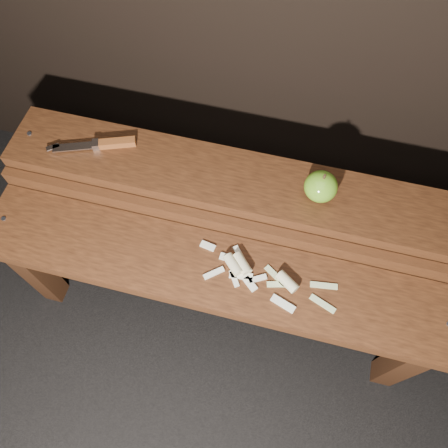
% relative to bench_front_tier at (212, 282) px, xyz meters
% --- Properties ---
extents(ground, '(60.00, 60.00, 0.00)m').
position_rel_bench_front_tier_xyz_m(ground, '(0.00, 0.06, -0.35)').
color(ground, black).
extents(bench_front_tier, '(1.20, 0.20, 0.42)m').
position_rel_bench_front_tier_xyz_m(bench_front_tier, '(0.00, 0.00, 0.00)').
color(bench_front_tier, black).
rests_on(bench_front_tier, ground).
extents(bench_rear_tier, '(1.20, 0.21, 0.50)m').
position_rel_bench_front_tier_xyz_m(bench_rear_tier, '(0.00, 0.23, 0.06)').
color(bench_rear_tier, black).
rests_on(bench_rear_tier, ground).
extents(apple, '(0.08, 0.08, 0.08)m').
position_rel_bench_front_tier_xyz_m(apple, '(0.21, 0.23, 0.18)').
color(apple, '#5D911D').
rests_on(apple, bench_rear_tier).
extents(knife, '(0.22, 0.10, 0.02)m').
position_rel_bench_front_tier_xyz_m(knife, '(-0.35, 0.24, 0.16)').
color(knife, brown).
rests_on(knife, bench_rear_tier).
extents(apple_scraps, '(0.35, 0.14, 0.03)m').
position_rel_bench_front_tier_xyz_m(apple_scraps, '(0.10, 0.02, 0.08)').
color(apple_scraps, beige).
rests_on(apple_scraps, bench_front_tier).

